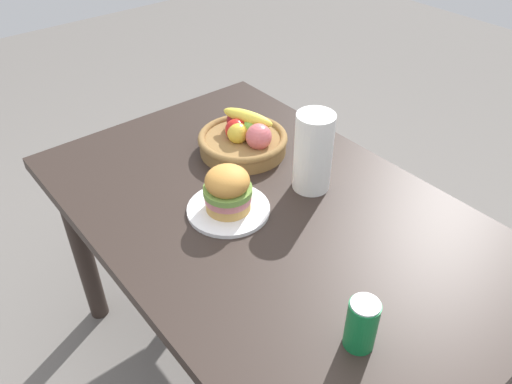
% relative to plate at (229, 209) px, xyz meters
% --- Properties ---
extents(ground_plane, '(8.00, 8.00, 0.00)m').
position_rel_plate_xyz_m(ground_plane, '(0.07, 0.09, -0.76)').
color(ground_plane, slate).
extents(dining_table, '(1.40, 0.90, 0.75)m').
position_rel_plate_xyz_m(dining_table, '(0.07, 0.09, -0.11)').
color(dining_table, '#2D231E').
rests_on(dining_table, ground_plane).
extents(plate, '(0.23, 0.23, 0.01)m').
position_rel_plate_xyz_m(plate, '(0.00, 0.00, 0.00)').
color(plate, white).
rests_on(plate, dining_table).
extents(sandwich, '(0.13, 0.13, 0.13)m').
position_rel_plate_xyz_m(sandwich, '(0.00, 0.00, 0.07)').
color(sandwich, tan).
rests_on(sandwich, plate).
extents(soda_can, '(0.07, 0.07, 0.13)m').
position_rel_plate_xyz_m(soda_can, '(0.52, -0.05, 0.06)').
color(soda_can, '#147238').
rests_on(soda_can, dining_table).
extents(fruit_basket, '(0.29, 0.29, 0.14)m').
position_rel_plate_xyz_m(fruit_basket, '(-0.22, 0.22, 0.04)').
color(fruit_basket, olive).
rests_on(fruit_basket, dining_table).
extents(paper_towel_roll, '(0.11, 0.11, 0.24)m').
position_rel_plate_xyz_m(paper_towel_roll, '(0.06, 0.26, 0.11)').
color(paper_towel_roll, white).
rests_on(paper_towel_roll, dining_table).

